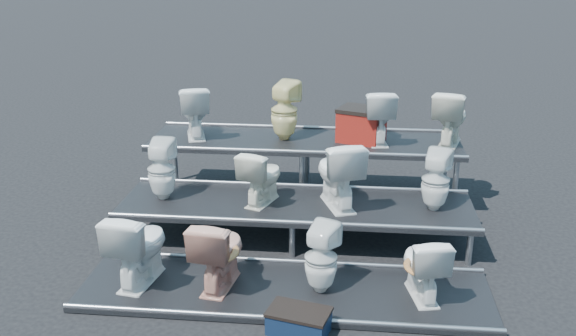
# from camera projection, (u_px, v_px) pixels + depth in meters

# --- Properties ---
(ground) EXTENTS (80.00, 80.00, 0.00)m
(ground) POSITION_uv_depth(u_px,v_px,m) (296.00, 238.00, 7.82)
(ground) COLOR black
(ground) RESTS_ON ground
(tier_front) EXTENTS (4.20, 1.20, 0.06)m
(tier_front) POSITION_uv_depth(u_px,v_px,m) (284.00, 291.00, 6.59)
(tier_front) COLOR black
(tier_front) RESTS_ON ground
(tier_mid) EXTENTS (4.20, 1.20, 0.46)m
(tier_mid) POSITION_uv_depth(u_px,v_px,m) (296.00, 221.00, 7.74)
(tier_mid) COLOR black
(tier_mid) RESTS_ON ground
(tier_back) EXTENTS (4.20, 1.20, 0.86)m
(tier_back) POSITION_uv_depth(u_px,v_px,m) (305.00, 169.00, 8.89)
(tier_back) COLOR black
(tier_back) RESTS_ON ground
(toilet_0) EXTENTS (0.57, 0.86, 0.81)m
(toilet_0) POSITION_uv_depth(u_px,v_px,m) (138.00, 246.00, 6.60)
(toilet_0) COLOR white
(toilet_0) RESTS_ON tier_front
(toilet_1) EXTENTS (0.54, 0.81, 0.77)m
(toilet_1) POSITION_uv_depth(u_px,v_px,m) (219.00, 252.00, 6.52)
(toilet_1) COLOR tan
(toilet_1) RESTS_ON tier_front
(toilet_2) EXTENTS (0.43, 0.44, 0.73)m
(toilet_2) POSITION_uv_depth(u_px,v_px,m) (321.00, 258.00, 6.42)
(toilet_2) COLOR white
(toilet_2) RESTS_ON tier_front
(toilet_3) EXTENTS (0.51, 0.74, 0.69)m
(toilet_3) POSITION_uv_depth(u_px,v_px,m) (423.00, 265.00, 6.33)
(toilet_3) COLOR white
(toilet_3) RESTS_ON tier_front
(toilet_4) EXTENTS (0.34, 0.35, 0.74)m
(toilet_4) POSITION_uv_depth(u_px,v_px,m) (162.00, 169.00, 7.70)
(toilet_4) COLOR white
(toilet_4) RESTS_ON tier_mid
(toilet_5) EXTENTS (0.57, 0.74, 0.66)m
(toilet_5) POSITION_uv_depth(u_px,v_px,m) (262.00, 176.00, 7.60)
(toilet_5) COLOR silver
(toilet_5) RESTS_ON tier_mid
(toilet_6) EXTENTS (0.70, 0.91, 0.82)m
(toilet_6) POSITION_uv_depth(u_px,v_px,m) (338.00, 173.00, 7.48)
(toilet_6) COLOR white
(toilet_6) RESTS_ON tier_mid
(toilet_7) EXTENTS (0.42, 0.42, 0.72)m
(toilet_7) POSITION_uv_depth(u_px,v_px,m) (436.00, 180.00, 7.39)
(toilet_7) COLOR white
(toilet_7) RESTS_ON tier_mid
(toilet_8) EXTENTS (0.59, 0.79, 0.72)m
(toilet_8) POSITION_uv_depth(u_px,v_px,m) (194.00, 111.00, 8.78)
(toilet_8) COLOR white
(toilet_8) RESTS_ON tier_back
(toilet_9) EXTENTS (0.48, 0.49, 0.80)m
(toilet_9) POSITION_uv_depth(u_px,v_px,m) (284.00, 111.00, 8.64)
(toilet_9) COLOR beige
(toilet_9) RESTS_ON tier_back
(toilet_10) EXTENTS (0.50, 0.76, 0.72)m
(toilet_10) POSITION_uv_depth(u_px,v_px,m) (378.00, 116.00, 8.53)
(toilet_10) COLOR white
(toilet_10) RESTS_ON tier_back
(toilet_11) EXTENTS (0.60, 0.81, 0.74)m
(toilet_11) POSITION_uv_depth(u_px,v_px,m) (450.00, 117.00, 8.44)
(toilet_11) COLOR silver
(toilet_11) RESTS_ON tier_back
(red_crate) EXTENTS (0.69, 0.63, 0.41)m
(red_crate) POSITION_uv_depth(u_px,v_px,m) (361.00, 126.00, 8.62)
(red_crate) COLOR maroon
(red_crate) RESTS_ON tier_back
(step_stool) EXTENTS (0.61, 0.45, 0.20)m
(step_stool) POSITION_uv_depth(u_px,v_px,m) (299.00, 322.00, 5.93)
(step_stool) COLOR black
(step_stool) RESTS_ON ground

